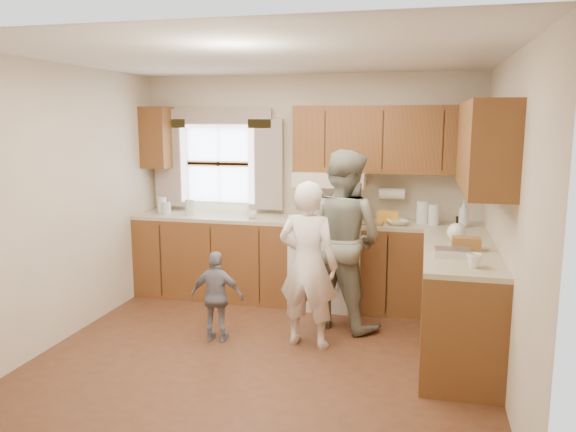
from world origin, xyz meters
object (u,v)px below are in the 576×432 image
(woman_right, at_px, (343,239))
(woman_left, at_px, (308,265))
(stove, at_px, (328,263))
(child, at_px, (217,296))

(woman_right, bearing_deg, woman_left, 95.81)
(stove, distance_m, child, 1.50)
(stove, height_order, child, stove)
(woman_left, height_order, woman_right, woman_right)
(stove, height_order, woman_right, woman_right)
(woman_left, relative_size, child, 1.78)
(woman_left, bearing_deg, woman_right, -102.05)
(woman_right, distance_m, child, 1.32)
(child, bearing_deg, woman_left, -177.56)
(stove, bearing_deg, woman_right, -67.91)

